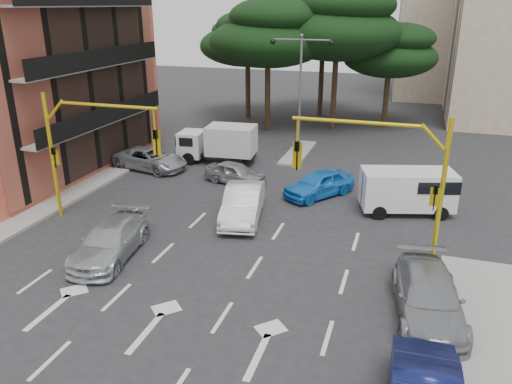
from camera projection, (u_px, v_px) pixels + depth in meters
ground at (208, 260)px, 20.15m from camera, size 120.00×120.00×0.00m
median_strip at (298, 153)px, 34.38m from camera, size 1.40×6.00×0.15m
apartment_beige_far at (480, 17)px, 52.71m from camera, size 16.20×12.15×16.70m
pine_left_near at (269, 33)px, 38.14m from camera, size 9.15×9.15×10.23m
pine_center at (338, 23)px, 38.25m from camera, size 9.98×9.98×11.16m
pine_left_far at (248, 38)px, 42.80m from camera, size 8.32×8.32×9.30m
pine_right at (391, 50)px, 39.64m from camera, size 7.49×7.49×8.37m
pine_back at (324, 29)px, 43.52m from camera, size 9.15×9.15×10.23m
signal_mast_right at (393, 170)px, 18.62m from camera, size 5.79×0.37×6.00m
signal_mast_left at (83, 141)px, 22.49m from camera, size 5.79×0.37×6.00m
street_lamp_center at (301, 74)px, 32.48m from camera, size 4.16×0.36×7.77m
car_white_hatch at (243, 203)px, 23.77m from camera, size 2.60×5.05×1.59m
car_blue_compact at (319, 184)px, 26.61m from camera, size 3.79×4.33×1.41m
car_silver_wagon at (110, 241)px, 20.20m from camera, size 2.65×5.08×1.41m
car_silver_cross_a at (150, 159)px, 30.98m from camera, size 5.14×3.09×1.33m
car_silver_cross_b at (235, 173)px, 28.54m from camera, size 3.88×2.27×1.24m
car_silver_parked at (428, 297)px, 16.30m from camera, size 2.69×5.27×1.46m
van_white at (407, 191)px, 24.40m from camera, size 4.77×3.13×2.20m
box_truck_a at (218, 144)px, 32.08m from camera, size 5.19×2.56×2.47m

